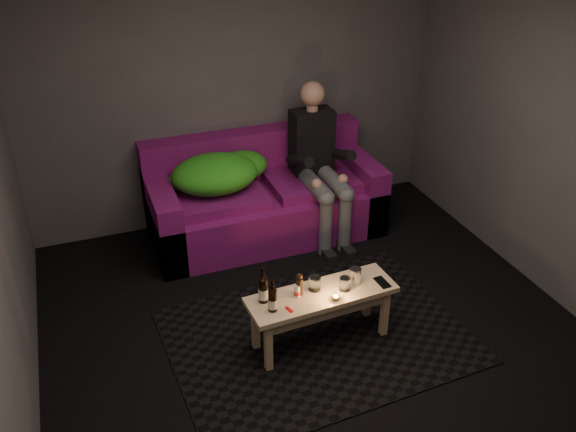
# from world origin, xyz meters

# --- Properties ---
(floor) EXTENTS (4.50, 4.50, 0.00)m
(floor) POSITION_xyz_m (0.00, 0.00, 0.00)
(floor) COLOR black
(floor) RESTS_ON ground
(room) EXTENTS (4.50, 4.50, 4.50)m
(room) POSITION_xyz_m (0.00, 0.47, 1.64)
(room) COLOR silver
(room) RESTS_ON ground
(rug) EXTENTS (2.28, 1.71, 0.01)m
(rug) POSITION_xyz_m (-0.01, 0.18, 0.00)
(rug) COLOR black
(rug) RESTS_ON floor
(sofa) EXTENTS (2.15, 0.97, 0.93)m
(sofa) POSITION_xyz_m (0.12, 1.82, 0.34)
(sofa) COLOR #6F0E5D
(sofa) RESTS_ON floor
(green_blanket) EXTENTS (0.95, 0.65, 0.32)m
(green_blanket) POSITION_xyz_m (-0.30, 1.81, 0.70)
(green_blanket) COLOR #1E8A19
(green_blanket) RESTS_ON sofa
(person) EXTENTS (0.39, 0.89, 1.44)m
(person) POSITION_xyz_m (0.61, 1.65, 0.74)
(person) COLOR black
(person) RESTS_ON sofa
(coffee_table) EXTENTS (1.11, 0.41, 0.45)m
(coffee_table) POSITION_xyz_m (-0.01, 0.13, 0.37)
(coffee_table) COLOR tan
(coffee_table) RESTS_ON rug
(beer_bottle_a) EXTENTS (0.07, 0.07, 0.28)m
(beer_bottle_a) POSITION_xyz_m (-0.43, 0.19, 0.55)
(beer_bottle_a) COLOR black
(beer_bottle_a) RESTS_ON coffee_table
(beer_bottle_b) EXTENTS (0.06, 0.06, 0.25)m
(beer_bottle_b) POSITION_xyz_m (-0.40, 0.07, 0.54)
(beer_bottle_b) COLOR black
(beer_bottle_b) RESTS_ON coffee_table
(salt_shaker) EXTENTS (0.04, 0.04, 0.09)m
(salt_shaker) POSITION_xyz_m (-0.19, 0.15, 0.49)
(salt_shaker) COLOR silver
(salt_shaker) RESTS_ON coffee_table
(pepper_mill) EXTENTS (0.06, 0.06, 0.13)m
(pepper_mill) POSITION_xyz_m (-0.16, 0.17, 0.52)
(pepper_mill) COLOR black
(pepper_mill) RESTS_ON coffee_table
(tumbler_back) EXTENTS (0.11, 0.11, 0.11)m
(tumbler_back) POSITION_xyz_m (-0.04, 0.19, 0.50)
(tumbler_back) COLOR white
(tumbler_back) RESTS_ON coffee_table
(tealight) EXTENTS (0.06, 0.06, 0.04)m
(tealight) POSITION_xyz_m (0.05, 0.02, 0.47)
(tealight) COLOR white
(tealight) RESTS_ON coffee_table
(tumbler_front) EXTENTS (0.10, 0.10, 0.10)m
(tumbler_front) POSITION_xyz_m (0.16, 0.11, 0.50)
(tumbler_front) COLOR white
(tumbler_front) RESTS_ON coffee_table
(steel_cup) EXTENTS (0.11, 0.11, 0.12)m
(steel_cup) POSITION_xyz_m (0.27, 0.16, 0.51)
(steel_cup) COLOR silver
(steel_cup) RESTS_ON coffee_table
(smartphone) EXTENTS (0.08, 0.15, 0.01)m
(smartphone) POSITION_xyz_m (0.45, 0.08, 0.45)
(smartphone) COLOR black
(smartphone) RESTS_ON coffee_table
(red_lighter) EXTENTS (0.04, 0.07, 0.01)m
(red_lighter) POSITION_xyz_m (-0.30, 0.03, 0.45)
(red_lighter) COLOR red
(red_lighter) RESTS_ON coffee_table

